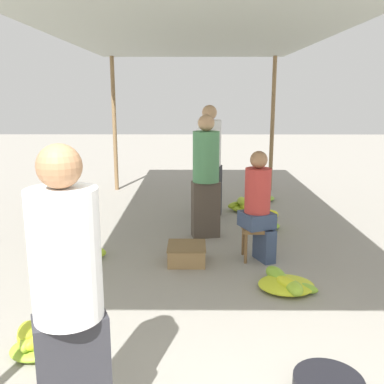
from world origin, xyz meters
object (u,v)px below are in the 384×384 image
at_px(vendor_foreground, 69,300).
at_px(banana_pile_right_2, 287,284).
at_px(vendor_seated, 259,205).
at_px(stool, 256,233).
at_px(banana_pile_right_0, 259,196).
at_px(crate_near, 187,254).
at_px(banana_pile_left_1, 84,250).
at_px(banana_pile_right_1, 267,221).
at_px(banana_pile_right_3, 242,205).
at_px(shopper_walking_mid, 206,175).
at_px(shopper_walking_far, 209,159).
at_px(banana_pile_left_0, 37,341).

distance_m(vendor_foreground, banana_pile_right_2, 2.65).
bearing_deg(banana_pile_right_2, vendor_seated, 102.58).
xyz_separation_m(stool, banana_pile_right_0, (0.47, 2.88, -0.22)).
relative_size(vendor_foreground, crate_near, 3.82).
xyz_separation_m(banana_pile_right_0, crate_near, (-1.29, -3.00, 0.01)).
relative_size(banana_pile_left_1, banana_pile_right_1, 1.21).
bearing_deg(vendor_foreground, banana_pile_right_3, 73.51).
distance_m(banana_pile_right_3, crate_near, 2.44).
bearing_deg(banana_pile_right_2, shopper_walking_mid, 115.15).
relative_size(banana_pile_right_3, shopper_walking_far, 0.30).
bearing_deg(banana_pile_right_0, vendor_foreground, -108.11).
height_order(stool, crate_near, stool).
distance_m(vendor_foreground, banana_pile_left_1, 3.04).
relative_size(stool, banana_pile_left_0, 0.81).
xyz_separation_m(banana_pile_left_1, shopper_walking_mid, (1.49, 0.77, 0.79)).
distance_m(vendor_seated, shopper_walking_far, 1.99).
relative_size(stool, banana_pile_right_3, 0.75).
xyz_separation_m(banana_pile_right_3, shopper_walking_mid, (-0.65, -1.31, 0.77)).
bearing_deg(shopper_walking_mid, shopper_walking_far, 85.85).
height_order(vendor_seated, banana_pile_right_0, vendor_seated).
height_order(banana_pile_right_0, shopper_walking_far, shopper_walking_far).
distance_m(banana_pile_left_1, shopper_walking_far, 2.56).
relative_size(crate_near, shopper_walking_far, 0.25).
height_order(banana_pile_left_0, shopper_walking_far, shopper_walking_far).
bearing_deg(banana_pile_right_1, crate_near, -131.66).
bearing_deg(banana_pile_left_0, vendor_foreground, -57.84).
bearing_deg(banana_pile_right_3, banana_pile_right_1, -75.23).
height_order(banana_pile_left_0, banana_pile_right_1, banana_pile_right_1).
bearing_deg(banana_pile_right_3, banana_pile_left_1, -135.93).
height_order(banana_pile_left_0, banana_pile_right_3, banana_pile_left_0).
distance_m(banana_pile_right_0, banana_pile_right_1, 1.71).
height_order(banana_pile_right_3, shopper_walking_mid, shopper_walking_mid).
height_order(vendor_seated, crate_near, vendor_seated).
bearing_deg(banana_pile_left_0, vendor_seated, 44.60).
xyz_separation_m(stool, banana_pile_left_1, (-2.07, 0.07, -0.24)).
height_order(banana_pile_left_0, banana_pile_right_2, banana_pile_left_0).
distance_m(banana_pile_left_0, banana_pile_right_1, 3.84).
bearing_deg(crate_near, banana_pile_right_0, 66.72).
relative_size(vendor_seated, crate_near, 2.93).
relative_size(vendor_foreground, banana_pile_right_1, 3.93).
height_order(banana_pile_left_0, banana_pile_left_1, banana_pile_left_0).
relative_size(banana_pile_left_0, banana_pile_right_2, 0.74).
relative_size(banana_pile_right_3, crate_near, 1.20).
bearing_deg(shopper_walking_far, vendor_foreground, -100.68).
height_order(banana_pile_right_1, shopper_walking_mid, shopper_walking_mid).
height_order(vendor_foreground, banana_pile_right_1, vendor_foreground).
height_order(crate_near, shopper_walking_far, shopper_walking_far).
bearing_deg(banana_pile_right_2, vendor_foreground, -128.93).
bearing_deg(banana_pile_left_1, shopper_walking_far, 49.38).
bearing_deg(vendor_seated, crate_near, -172.52).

